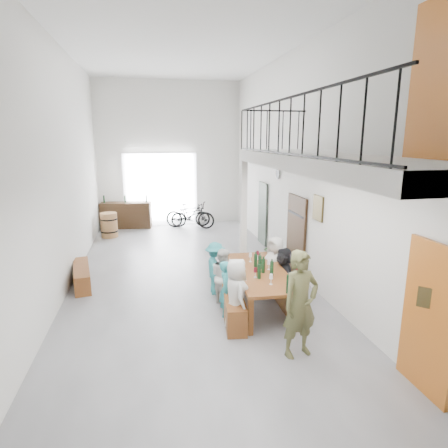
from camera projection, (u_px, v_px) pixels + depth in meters
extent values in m
plane|color=slate|center=(188.00, 277.00, 9.34)|extent=(12.00, 12.00, 0.00)
plane|color=silver|center=(170.00, 154.00, 14.45)|extent=(5.50, 0.00, 5.50)
plane|color=silver|center=(260.00, 221.00, 2.99)|extent=(5.50, 0.00, 5.50)
plane|color=silver|center=(60.00, 168.00, 8.19)|extent=(0.00, 12.00, 12.00)
plane|color=silver|center=(296.00, 164.00, 9.25)|extent=(0.00, 12.00, 12.00)
plane|color=white|center=(182.00, 38.00, 8.10)|extent=(12.00, 12.00, 0.00)
cube|color=white|center=(161.00, 190.00, 14.62)|extent=(2.80, 0.08, 2.80)
cube|color=#A85518|center=(429.00, 319.00, 4.95)|extent=(0.06, 0.95, 2.10)
cube|color=#311F12|center=(296.00, 236.00, 9.35)|extent=(0.06, 1.10, 2.00)
cube|color=#2D372E|center=(263.00, 214.00, 12.02)|extent=(0.06, 0.80, 2.00)
cube|color=#A85518|center=(436.00, 79.00, 4.64)|extent=(0.06, 0.90, 1.95)
cube|color=#41361A|center=(318.00, 208.00, 8.10)|extent=(0.04, 0.45, 0.55)
cylinder|color=white|center=(278.00, 174.00, 10.47)|extent=(0.04, 0.28, 0.28)
cube|color=silver|center=(329.00, 163.00, 5.99)|extent=(1.50, 5.60, 0.25)
cube|color=black|center=(289.00, 98.00, 5.63)|extent=(0.03, 5.60, 0.03)
cube|color=black|center=(287.00, 154.00, 5.82)|extent=(0.03, 5.60, 0.03)
cube|color=black|center=(275.00, 111.00, 8.43)|extent=(1.50, 0.03, 0.03)
cube|color=silver|center=(243.00, 222.00, 8.84)|extent=(0.14, 0.14, 2.88)
cube|color=brown|center=(260.00, 272.00, 7.50)|extent=(1.13, 2.50, 0.06)
cube|color=brown|center=(251.00, 316.00, 6.52)|extent=(0.09, 0.09, 0.73)
cube|color=brown|center=(297.00, 312.00, 6.64)|extent=(0.09, 0.09, 0.73)
cube|color=brown|center=(231.00, 273.00, 8.55)|extent=(0.09, 0.09, 0.73)
cube|color=brown|center=(266.00, 271.00, 8.67)|extent=(0.09, 0.09, 0.73)
cube|color=brown|center=(231.00, 299.00, 7.46)|extent=(0.62, 2.24, 0.51)
cube|color=brown|center=(283.00, 293.00, 7.82)|extent=(0.34, 1.95, 0.45)
cylinder|color=black|center=(259.00, 270.00, 7.04)|extent=(0.07, 0.07, 0.35)
cylinder|color=black|center=(263.00, 264.00, 7.34)|extent=(0.07, 0.07, 0.35)
cylinder|color=black|center=(260.00, 261.00, 7.55)|extent=(0.07, 0.07, 0.35)
cylinder|color=black|center=(272.00, 267.00, 7.19)|extent=(0.07, 0.07, 0.35)
cylinder|color=black|center=(256.00, 259.00, 7.65)|extent=(0.07, 0.07, 0.35)
cube|color=brown|center=(82.00, 276.00, 8.80)|extent=(0.62, 1.61, 0.44)
cylinder|color=brown|center=(109.00, 225.00, 12.97)|extent=(0.57, 0.57, 0.85)
cylinder|color=black|center=(110.00, 231.00, 13.02)|extent=(0.58, 0.58, 0.05)
cylinder|color=black|center=(109.00, 219.00, 12.92)|extent=(0.58, 0.58, 0.05)
cube|color=#311F12|center=(126.00, 215.00, 14.29)|extent=(1.92, 0.77, 0.99)
cylinder|color=black|center=(104.00, 199.00, 14.07)|extent=(0.06, 0.06, 0.28)
cylinder|color=black|center=(125.00, 199.00, 14.10)|extent=(0.06, 0.06, 0.28)
cylinder|color=black|center=(146.00, 199.00, 14.19)|extent=(0.06, 0.06, 0.28)
imported|color=silver|center=(236.00, 294.00, 6.67)|extent=(0.47, 0.68, 1.33)
imported|color=teal|center=(226.00, 289.00, 7.21)|extent=(0.40, 0.47, 1.10)
imported|color=silver|center=(223.00, 276.00, 7.75)|extent=(0.64, 0.70, 1.18)
imported|color=teal|center=(215.00, 268.00, 8.22)|extent=(0.44, 0.76, 1.18)
imported|color=maroon|center=(300.00, 289.00, 7.19)|extent=(0.44, 0.70, 1.11)
imported|color=black|center=(283.00, 275.00, 7.82)|extent=(0.36, 1.10, 1.18)
imported|color=silver|center=(275.00, 265.00, 8.25)|extent=(0.63, 0.74, 1.29)
imported|color=brown|center=(300.00, 304.00, 5.82)|extent=(0.71, 0.55, 1.73)
imported|color=#224E1E|center=(270.00, 252.00, 10.64)|extent=(0.42, 0.37, 0.45)
imported|color=black|center=(190.00, 215.00, 14.25)|extent=(2.01, 1.32, 1.00)
imported|color=black|center=(191.00, 215.00, 14.44)|extent=(1.53, 0.48, 0.91)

